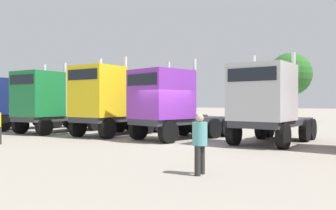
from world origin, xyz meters
TOP-DOWN VIEW (x-y plane):
  - ground at (0.00, 0.00)m, footprint 200.00×200.00m
  - semi_truck_navy at (-13.27, 1.42)m, footprint 3.33×6.66m
  - semi_truck_green at (-8.96, 0.79)m, footprint 2.76×6.49m
  - semi_truck_yellow at (-4.60, 1.07)m, footprint 2.79×6.04m
  - semi_truck_purple at (-0.55, 1.22)m, footprint 3.95×6.14m
  - semi_truck_silver at (4.29, 1.68)m, footprint 3.10×5.93m
  - visitor_with_camera at (4.44, -5.84)m, footprint 0.40×0.44m
  - oak_far_left at (-15.02, 21.98)m, footprint 3.40×3.40m
  - oak_far_centre at (1.78, 20.40)m, footprint 4.07×4.07m

SIDE VIEW (x-z plane):
  - ground at x=0.00m, z-range 0.00..0.00m
  - visitor_with_camera at x=4.44m, z-range 0.12..1.73m
  - semi_truck_navy at x=-13.27m, z-range -0.21..3.92m
  - semi_truck_purple at x=-0.55m, z-range -0.19..3.94m
  - semi_truck_silver at x=4.29m, z-range -0.19..4.00m
  - semi_truck_green at x=-8.96m, z-range -0.26..4.09m
  - semi_truck_yellow at x=-4.60m, z-range -0.24..4.25m
  - oak_far_left at x=-15.02m, z-range 1.08..6.67m
  - oak_far_centre at x=1.78m, z-range 1.26..7.90m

